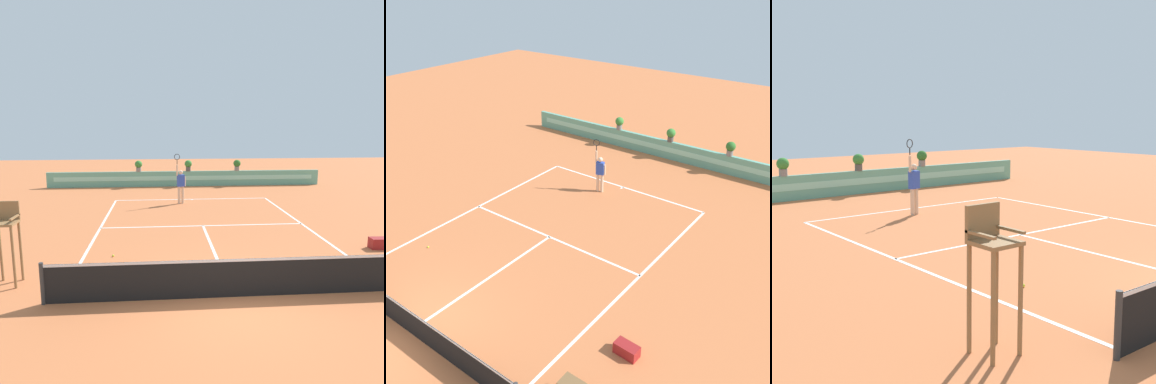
# 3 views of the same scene
# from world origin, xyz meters

# --- Properties ---
(ground_plane) EXTENTS (60.00, 60.00, 0.00)m
(ground_plane) POSITION_xyz_m (0.00, 6.00, 0.00)
(ground_plane) COLOR #C66B3D
(court_lines) EXTENTS (8.32, 11.94, 0.01)m
(court_lines) POSITION_xyz_m (0.00, 6.72, 0.00)
(court_lines) COLOR white
(court_lines) RESTS_ON ground
(net) EXTENTS (8.92, 0.10, 1.00)m
(net) POSITION_xyz_m (0.00, 0.00, 0.51)
(net) COLOR #333333
(net) RESTS_ON ground
(back_wall_barrier) EXTENTS (18.00, 0.21, 1.00)m
(back_wall_barrier) POSITION_xyz_m (0.00, 16.39, 0.50)
(back_wall_barrier) COLOR #60A88E
(back_wall_barrier) RESTS_ON ground
(gear_bag) EXTENTS (0.72, 0.39, 0.36)m
(gear_bag) POSITION_xyz_m (5.56, 3.11, 0.18)
(gear_bag) COLOR maroon
(gear_bag) RESTS_ON ground
(tennis_player) EXTENTS (0.60, 0.31, 2.58)m
(tennis_player) POSITION_xyz_m (-0.65, 10.84, 1.05)
(tennis_player) COLOR beige
(tennis_player) RESTS_ON ground
(tennis_ball_near_baseline) EXTENTS (0.07, 0.07, 0.07)m
(tennis_ball_near_baseline) POSITION_xyz_m (-3.20, 3.05, 0.03)
(tennis_ball_near_baseline) COLOR #CCE033
(tennis_ball_near_baseline) RESTS_ON ground
(potted_plant_right) EXTENTS (0.48, 0.48, 0.72)m
(potted_plant_right) POSITION_xyz_m (3.41, 16.39, 1.41)
(potted_plant_right) COLOR gray
(potted_plant_right) RESTS_ON back_wall_barrier
(potted_plant_centre) EXTENTS (0.48, 0.48, 0.72)m
(potted_plant_centre) POSITION_xyz_m (0.15, 16.39, 1.41)
(potted_plant_centre) COLOR #514C47
(potted_plant_centre) RESTS_ON back_wall_barrier
(potted_plant_left) EXTENTS (0.48, 0.48, 0.72)m
(potted_plant_left) POSITION_xyz_m (-3.11, 16.39, 1.41)
(potted_plant_left) COLOR gray
(potted_plant_left) RESTS_ON back_wall_barrier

